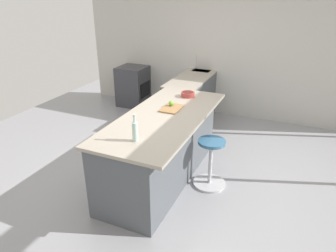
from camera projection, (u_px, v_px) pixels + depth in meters
ground_plane at (162, 170)px, 4.64m from camera, size 7.42×7.42×0.00m
interior_partition_left at (216, 44)px, 6.24m from camera, size 0.12×5.71×2.85m
sink_cabinet at (198, 94)px, 6.44m from camera, size 2.33×0.60×1.18m
oven_range at (133, 86)px, 6.99m from camera, size 0.60×0.61×0.87m
kitchen_island at (162, 146)px, 4.29m from camera, size 2.34×1.00×0.94m
stool_by_window at (210, 164)px, 4.17m from camera, size 0.44×0.44×0.67m
cutting_board at (172, 108)px, 4.29m from camera, size 0.36×0.24×0.02m
apple_green at (171, 103)px, 4.34m from camera, size 0.07×0.07×0.07m
water_bottle at (135, 131)px, 3.37m from camera, size 0.06×0.06×0.31m
fruit_bowl at (188, 94)px, 4.76m from camera, size 0.21×0.21×0.07m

